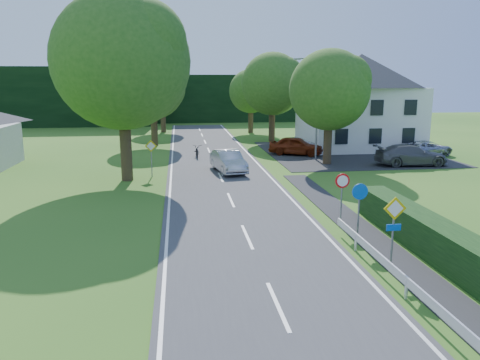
{
  "coord_description": "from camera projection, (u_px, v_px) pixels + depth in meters",
  "views": [
    {
      "loc": [
        -2.66,
        -6.0,
        6.34
      ],
      "look_at": [
        0.29,
        16.43,
        1.46
      ],
      "focal_mm": 35.0,
      "sensor_mm": 36.0,
      "label": 1
    }
  ],
  "objects": [
    {
      "name": "road",
      "position": [
        227.0,
        192.0,
        26.86
      ],
      "size": [
        7.0,
        80.0,
        0.04
      ],
      "primitive_type": "cube",
      "color": "#3C3B3E",
      "rests_on": "ground"
    },
    {
      "name": "parking_pad",
      "position": [
        348.0,
        153.0,
        40.99
      ],
      "size": [
        14.0,
        16.0,
        0.04
      ],
      "primitive_type": "cube",
      "color": "#252528",
      "rests_on": "ground"
    },
    {
      "name": "line_edge_left",
      "position": [
        170.0,
        193.0,
        26.45
      ],
      "size": [
        0.12,
        80.0,
        0.01
      ],
      "primitive_type": "cube",
      "color": "white",
      "rests_on": "road"
    },
    {
      "name": "line_edge_right",
      "position": [
        282.0,
        189.0,
        27.27
      ],
      "size": [
        0.12,
        80.0,
        0.01
      ],
      "primitive_type": "cube",
      "color": "white",
      "rests_on": "road"
    },
    {
      "name": "line_centre",
      "position": [
        227.0,
        191.0,
        26.86
      ],
      "size": [
        0.12,
        80.0,
        0.01
      ],
      "primitive_type": null,
      "color": "white",
      "rests_on": "road"
    },
    {
      "name": "tree_main",
      "position": [
        123.0,
        88.0,
        28.75
      ],
      "size": [
        9.4,
        9.4,
        11.64
      ],
      "primitive_type": null,
      "color": "#2A5419",
      "rests_on": "ground"
    },
    {
      "name": "tree_left_far",
      "position": [
        153.0,
        101.0,
        44.71
      ],
      "size": [
        7.0,
        7.0,
        8.58
      ],
      "primitive_type": null,
      "color": "#2A5419",
      "rests_on": "ground"
    },
    {
      "name": "tree_right_far",
      "position": [
        272.0,
        97.0,
        48.12
      ],
      "size": [
        7.4,
        7.4,
        9.09
      ],
      "primitive_type": null,
      "color": "#2A5419",
      "rests_on": "ground"
    },
    {
      "name": "tree_left_back",
      "position": [
        162.0,
        99.0,
        56.46
      ],
      "size": [
        6.6,
        6.6,
        8.07
      ],
      "primitive_type": null,
      "color": "#2A5419",
      "rests_on": "ground"
    },
    {
      "name": "tree_right_back",
      "position": [
        251.0,
        101.0,
        55.91
      ],
      "size": [
        6.2,
        6.2,
        7.56
      ],
      "primitive_type": null,
      "color": "#2A5419",
      "rests_on": "ground"
    },
    {
      "name": "tree_right_mid",
      "position": [
        329.0,
        107.0,
        34.8
      ],
      "size": [
        7.0,
        7.0,
        8.58
      ],
      "primitive_type": null,
      "color": "#2A5419",
      "rests_on": "ground"
    },
    {
      "name": "treeline_right",
      "position": [
        248.0,
        98.0,
        71.73
      ],
      "size": [
        30.0,
        5.0,
        7.0
      ],
      "primitive_type": "cube",
      "color": "black",
      "rests_on": "ground"
    },
    {
      "name": "house_white",
      "position": [
        359.0,
        101.0,
        43.23
      ],
      "size": [
        10.6,
        8.4,
        8.6
      ],
      "color": "white",
      "rests_on": "ground"
    },
    {
      "name": "streetlight",
      "position": [
        316.0,
        104.0,
        36.65
      ],
      "size": [
        2.03,
        0.18,
        8.0
      ],
      "color": "gray",
      "rests_on": "ground"
    },
    {
      "name": "sign_priority_right",
      "position": [
        394.0,
        220.0,
        15.39
      ],
      "size": [
        0.78,
        0.09,
        2.59
      ],
      "color": "gray",
      "rests_on": "ground"
    },
    {
      "name": "sign_roundabout",
      "position": [
        359.0,
        201.0,
        18.32
      ],
      "size": [
        0.64,
        0.08,
        2.37
      ],
      "color": "gray",
      "rests_on": "ground"
    },
    {
      "name": "sign_speed_limit",
      "position": [
        342.0,
        187.0,
        20.23
      ],
      "size": [
        0.64,
        0.11,
        2.37
      ],
      "color": "gray",
      "rests_on": "ground"
    },
    {
      "name": "sign_priority_left",
      "position": [
        151.0,
        151.0,
        30.76
      ],
      "size": [
        0.78,
        0.09,
        2.44
      ],
      "color": "gray",
      "rests_on": "ground"
    },
    {
      "name": "moving_car",
      "position": [
        228.0,
        161.0,
        32.34
      ],
      "size": [
        2.34,
        4.77,
        1.5
      ],
      "primitive_type": "imported",
      "rotation": [
        0.0,
        0.0,
        0.17
      ],
      "color": "#B4B3B8",
      "rests_on": "road"
    },
    {
      "name": "motorcycle",
      "position": [
        197.0,
        151.0,
        38.57
      ],
      "size": [
        0.75,
        2.07,
        1.08
      ],
      "primitive_type": "imported",
      "rotation": [
        0.0,
        0.0,
        0.02
      ],
      "color": "black",
      "rests_on": "road"
    },
    {
      "name": "parked_car_red",
      "position": [
        296.0,
        146.0,
        39.69
      ],
      "size": [
        4.87,
        3.61,
        1.54
      ],
      "primitive_type": "imported",
      "rotation": [
        0.0,
        0.0,
        1.12
      ],
      "color": "maroon",
      "rests_on": "parking_pad"
    },
    {
      "name": "parked_car_silver_a",
      "position": [
        299.0,
        146.0,
        40.52
      ],
      "size": [
        4.15,
        1.85,
        1.33
      ],
      "primitive_type": "imported",
      "rotation": [
        0.0,
        0.0,
        1.46
      ],
      "color": "#9E9EA2",
      "rests_on": "parking_pad"
    },
    {
      "name": "parked_car_grey",
      "position": [
        411.0,
        155.0,
        34.84
      ],
      "size": [
        5.4,
        2.4,
        1.54
      ],
      "primitive_type": "imported",
      "rotation": [
        0.0,
        0.0,
        1.53
      ],
      "color": "#525156",
      "rests_on": "parking_pad"
    },
    {
      "name": "parked_car_silver_b",
      "position": [
        427.0,
        148.0,
        39.26
      ],
      "size": [
        4.94,
        3.26,
        1.26
      ],
      "primitive_type": "imported",
      "rotation": [
        0.0,
        0.0,
        1.85
      ],
      "color": "#A4A3AA",
      "rests_on": "parking_pad"
    },
    {
      "name": "parasol",
      "position": [
        352.0,
        142.0,
        41.52
      ],
      "size": [
        2.3,
        2.33,
        1.71
      ],
      "primitive_type": "imported",
      "rotation": [
        0.0,
        0.0,
        0.27
      ],
      "color": "red",
      "rests_on": "parking_pad"
    }
  ]
}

